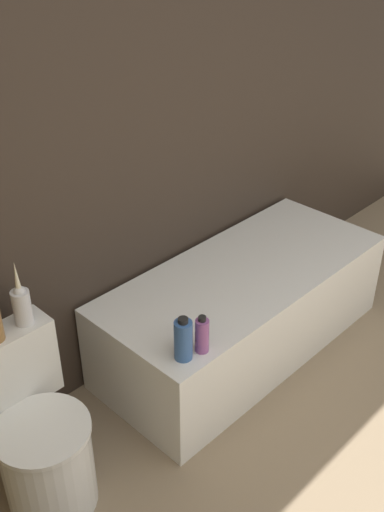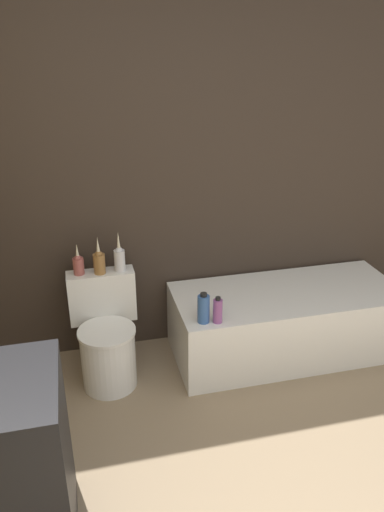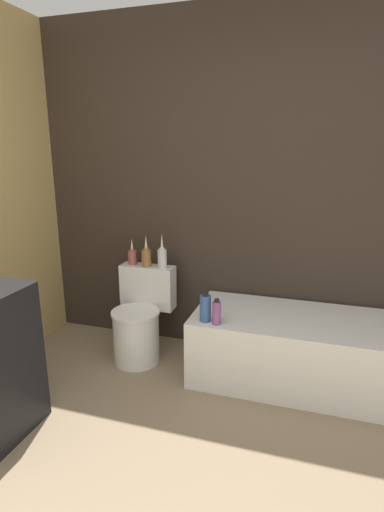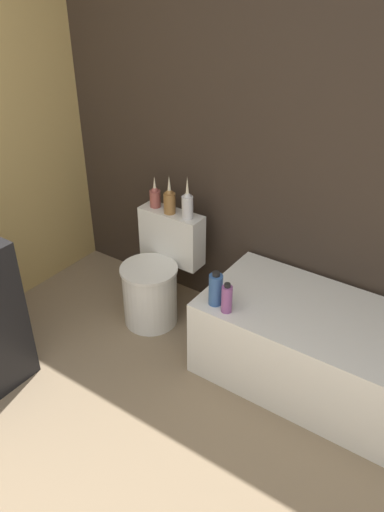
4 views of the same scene
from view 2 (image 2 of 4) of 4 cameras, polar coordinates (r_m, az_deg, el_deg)
wall_back_tiled at (r=3.37m, az=-1.76°, el=10.00°), size 6.40×0.06×2.60m
bathtub at (r=3.65m, az=10.65°, el=-7.30°), size 1.59×0.68×0.48m
toilet at (r=3.34m, az=-9.73°, el=-9.27°), size 0.44×0.51×0.70m
vase_gold at (r=3.27m, az=-12.86°, el=-0.88°), size 0.07×0.07×0.21m
vase_silver at (r=3.25m, az=-10.57°, el=-0.58°), size 0.08×0.08×0.25m
vase_bronze at (r=3.26m, az=-8.29°, el=-0.20°), size 0.07×0.07×0.27m
shampoo_bottle_tall at (r=3.08m, az=1.33°, el=-6.03°), size 0.08×0.08×0.20m
shampoo_bottle_short at (r=3.09m, az=2.96°, el=-6.25°), size 0.06×0.06×0.18m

